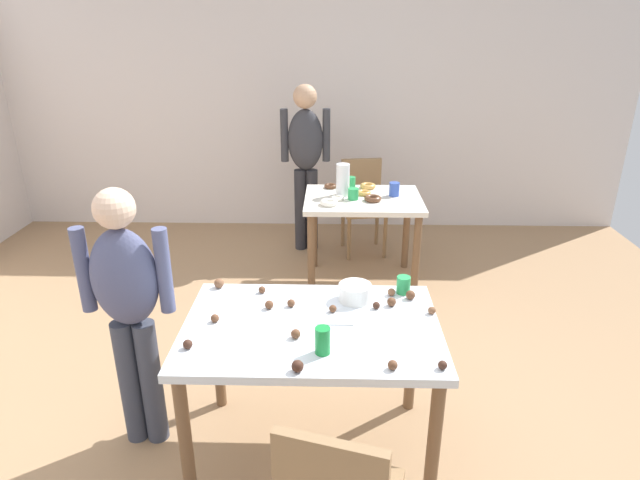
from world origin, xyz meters
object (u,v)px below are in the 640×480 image
Objects in this scene: dining_table_far at (363,212)px; pitcher_far at (343,180)px; soda_can at (323,341)px; chair_far_table at (363,200)px; mixing_bowl at (355,292)px; person_girl_near at (128,302)px; dining_table_near at (312,342)px; person_adult_far at (306,154)px.

pitcher_far is at bearing 160.04° from dining_table_far.
soda_can is at bearing -93.01° from pitcher_far.
chair_far_table is 2.46m from mixing_bowl.
person_girl_near reaches higher than pitcher_far.
dining_table_near is 1.99m from dining_table_far.
dining_table_near and dining_table_far have the same top height.
soda_can is (0.94, -0.30, -0.01)m from person_girl_near.
mixing_bowl is (0.21, 0.24, 0.14)m from dining_table_near.
person_girl_near is (-0.88, 0.07, 0.17)m from dining_table_near.
mixing_bowl is 0.64× the size of pitcher_far.
soda_can reaches higher than mixing_bowl.
pitcher_far is at bearing 86.99° from soda_can.
person_girl_near is at bearing -105.56° from person_adult_far.
chair_far_table is 2.94m from soda_can.
dining_table_far is at bearing 57.09° from person_girl_near.
person_girl_near reaches higher than mixing_bowl.
mixing_bowl is (0.37, -2.43, -0.14)m from person_adult_far.
person_girl_near reaches higher than soda_can.
mixing_bowl is (1.09, 0.17, -0.03)m from person_girl_near.
dining_table_far is 3.61× the size of pitcher_far.
mixing_bowl is at bearing -81.36° from person_adult_far.
chair_far_table is 2.91m from person_girl_near.
person_adult_far is 0.73m from pitcher_far.
soda_can is (-0.28, -2.19, 0.18)m from dining_table_far.
dining_table_near is 2.71m from chair_far_table.
dining_table_far is 0.68× the size of person_girl_near.
person_girl_near is at bearing 175.30° from dining_table_near.
person_adult_far is at bearing 93.37° from dining_table_near.
person_adult_far is (0.72, 2.60, 0.12)m from person_girl_near.
dining_table_far is 5.62× the size of mixing_bowl.
mixing_bowl is 1.78m from pitcher_far.
dining_table_far is at bearing 80.16° from dining_table_near.
person_girl_near is 1.11m from mixing_bowl.
dining_table_far is at bearing 85.72° from mixing_bowl.
soda_can is at bearing -108.06° from mixing_bowl.
pitcher_far is (1.06, 1.95, 0.06)m from person_girl_near.
dining_table_near is at bearing -98.06° from chair_far_table.
soda_can is (-0.15, -0.47, 0.02)m from mixing_bowl.
person_adult_far is 2.46m from mixing_bowl.
person_girl_near is 0.89× the size of person_adult_far.
dining_table_far is 1.08× the size of chair_far_table.
dining_table_far is 0.92m from person_adult_far.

